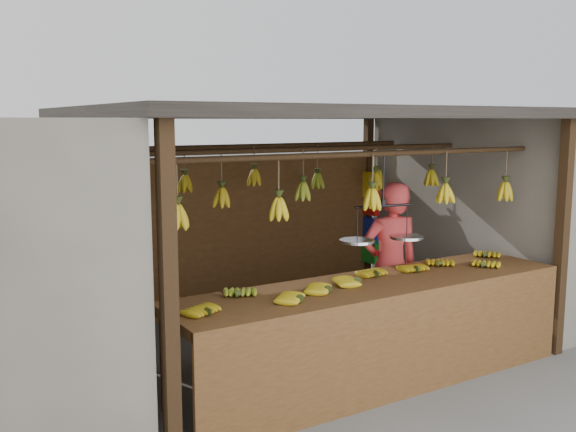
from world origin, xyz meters
TOP-DOWN VIEW (x-y plane):
  - ground at (0.00, 0.00)m, footprint 80.00×80.00m
  - stall at (0.00, 0.33)m, footprint 4.30×3.30m
  - neighbor_right at (3.60, 0.00)m, footprint 3.00×3.00m
  - counter at (0.02, -1.23)m, footprint 3.75×0.85m
  - hanging_bananas at (-0.00, -0.02)m, footprint 3.63×2.22m
  - balance_scale at (0.18, -1.00)m, footprint 0.79×0.37m
  - vendor at (0.66, -0.56)m, footprint 0.69×0.54m
  - bag_bundles at (1.94, 1.35)m, footprint 0.08×0.26m

SIDE VIEW (x-z plane):
  - ground at x=0.00m, z-range 0.00..0.00m
  - counter at x=0.02m, z-range 0.24..1.20m
  - vendor at x=0.66m, z-range 0.00..1.69m
  - bag_bundles at x=1.94m, z-range 0.39..1.61m
  - neighbor_right at x=3.60m, z-range 0.00..2.30m
  - balance_scale at x=0.18m, z-range 0.90..1.67m
  - hanging_bananas at x=0.00m, z-range 1.42..1.79m
  - stall at x=0.00m, z-range 0.77..3.17m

